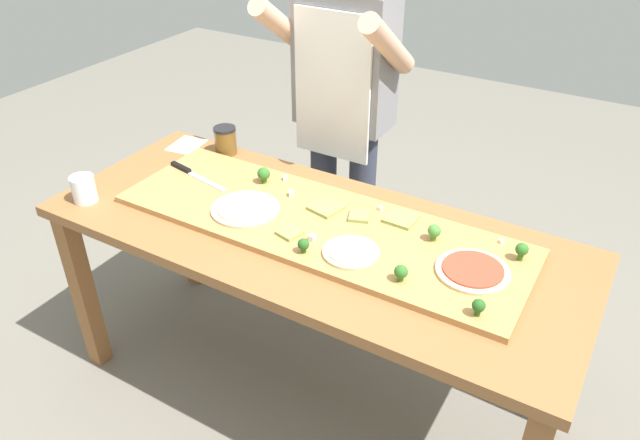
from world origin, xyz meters
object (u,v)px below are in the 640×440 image
chefs_knife (190,172)px  cheese_crumble_a (380,208)px  broccoli_floret_center_left (401,272)px  cheese_crumble_d (291,193)px  pizza_slice_far_left (327,208)px  pizza_slice_center (290,233)px  prep_table (311,253)px  cheese_crumble_e (285,178)px  pizza_slice_far_right (401,218)px  recipe_note (187,145)px  broccoli_floret_back_mid (479,306)px  broccoli_floret_center_right (303,245)px  pizza_whole_tomato_red (473,270)px  pizza_slice_near_right (359,216)px  pizza_whole_white_garlic (351,252)px  cheese_crumble_b (312,238)px  sauce_jar (225,140)px  pizza_whole_cheese_artichoke (245,208)px  broccoli_floret_front_left (522,250)px  broccoli_floret_back_right (434,231)px  cheese_crumble_c (501,241)px  cook_center (343,102)px  flour_cup (84,190)px

chefs_knife → cheese_crumble_a: 0.77m
broccoli_floret_center_left → cheese_crumble_d: size_ratio=2.76×
pizza_slice_far_left → pizza_slice_center: bearing=-98.2°
prep_table → chefs_knife: (-0.59, 0.07, 0.13)m
chefs_knife → cheese_crumble_e: same height
pizza_slice_center → cheese_crumble_d: bearing=121.4°
pizza_slice_far_right → recipe_note: pizza_slice_far_right is taller
chefs_knife → broccoli_floret_back_mid: (1.24, -0.23, 0.03)m
pizza_slice_far_left → broccoli_floret_center_right: (0.07, -0.26, 0.02)m
pizza_slice_center → recipe_note: size_ratio=0.45×
pizza_whole_tomato_red → pizza_slice_far_right: pizza_whole_tomato_red is taller
prep_table → pizza_slice_near_right: size_ratio=26.92×
pizza_slice_far_right → broccoli_floret_back_mid: 0.51m
broccoli_floret_center_right → recipe_note: bearing=153.1°
pizza_whole_white_garlic → pizza_slice_far_right: (0.06, 0.26, -0.00)m
cheese_crumble_b → sauce_jar: (-0.67, 0.40, 0.03)m
pizza_whole_cheese_artichoke → pizza_slice_far_right: bearing=23.8°
prep_table → cheese_crumble_e: 0.35m
broccoli_floret_center_right → sauce_jar: bearing=145.2°
pizza_whole_cheese_artichoke → broccoli_floret_center_left: size_ratio=4.52×
broccoli_floret_front_left → cheese_crumble_b: broccoli_floret_front_left is taller
pizza_whole_white_garlic → cheese_crumble_d: size_ratio=9.35×
chefs_knife → broccoli_floret_center_left: size_ratio=5.80×
pizza_slice_center → broccoli_floret_center_right: size_ratio=1.40×
broccoli_floret_back_right → pizza_slice_center: bearing=-153.7°
cheese_crumble_c → broccoli_floret_front_left: bearing=-38.8°
pizza_whole_cheese_artichoke → cheese_crumble_d: (0.09, 0.17, 0.00)m
pizza_whole_cheese_artichoke → pizza_slice_far_left: (0.25, 0.15, -0.00)m
prep_table → cook_center: size_ratio=1.13×
pizza_slice_near_right → sauce_jar: sauce_jar is taller
broccoli_floret_center_right → pizza_slice_near_right: bearing=77.8°
cheese_crumble_d → sauce_jar: bearing=156.9°
broccoli_floret_back_mid → cheese_crumble_d: (-0.80, 0.29, -0.02)m
pizza_whole_cheese_artichoke → recipe_note: (-0.57, 0.33, -0.03)m
pizza_whole_cheese_artichoke → flour_cup: flour_cup is taller
cheese_crumble_e → pizza_slice_near_right: bearing=-14.6°
prep_table → pizza_whole_white_garlic: size_ratio=10.26×
pizza_slice_far_left → cheese_crumble_b: size_ratio=5.14×
cheese_crumble_a → cheese_crumble_e: size_ratio=0.83×
broccoli_floret_center_right → broccoli_floret_back_right: bearing=39.7°
flour_cup → cheese_crumble_c: bearing=18.6°
chefs_knife → broccoli_floret_back_right: bearing=3.1°
prep_table → pizza_slice_far_left: 0.17m
pizza_slice_far_right → broccoli_floret_center_right: broccoli_floret_center_right is taller
pizza_slice_far_left → broccoli_floret_front_left: bearing=4.0°
broccoli_floret_center_right → cheese_crumble_d: (-0.23, 0.28, -0.02)m
pizza_slice_far_right → cheese_crumble_b: cheese_crumble_b is taller
pizza_slice_far_right → cook_center: 0.69m
pizza_whole_tomato_red → pizza_slice_far_right: bearing=152.5°
prep_table → pizza_slice_near_right: (0.13, 0.12, 0.13)m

